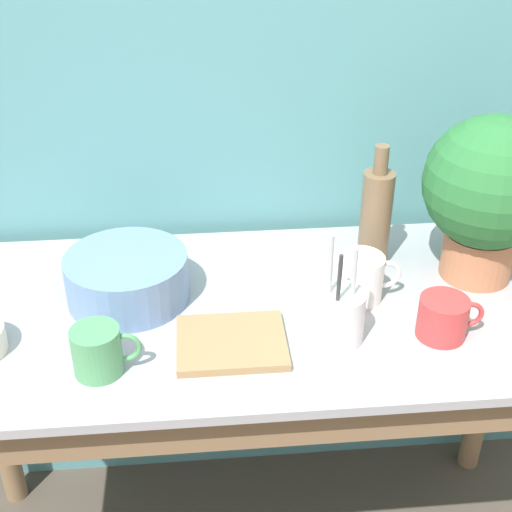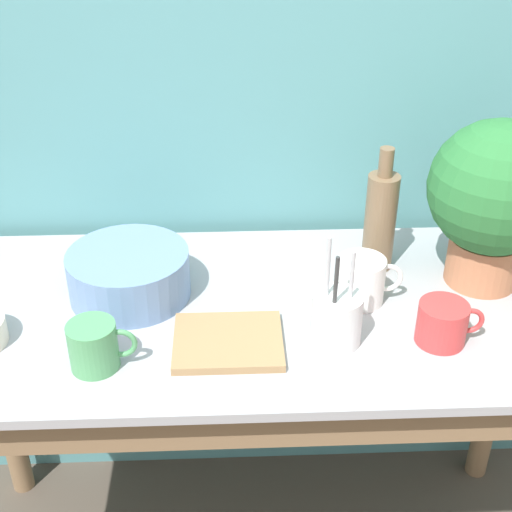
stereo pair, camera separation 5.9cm
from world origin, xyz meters
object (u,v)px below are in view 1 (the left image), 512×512
at_px(utensil_cup, 339,315).
at_px(tray_board, 231,342).
at_px(potted_plant, 490,190).
at_px(bowl_wash_large, 127,278).
at_px(mug_red, 444,318).
at_px(bottle_tall, 376,216).
at_px(mug_white, 361,277).
at_px(mug_green, 98,351).

height_order(utensil_cup, tray_board, utensil_cup).
relative_size(potted_plant, tray_board, 1.75).
xyz_separation_m(utensil_cup, tray_board, (-0.20, -0.00, -0.05)).
bearing_deg(bowl_wash_large, mug_red, -16.73).
xyz_separation_m(bottle_tall, mug_white, (-0.06, -0.13, -0.07)).
bearing_deg(bowl_wash_large, bottle_tall, 9.62).
distance_m(mug_green, mug_red, 0.65).
xyz_separation_m(bottle_tall, utensil_cup, (-0.13, -0.27, -0.06)).
bearing_deg(mug_white, potted_plant, 13.49).
height_order(bowl_wash_large, mug_white, bowl_wash_large).
bearing_deg(mug_white, utensil_cup, -118.05).
height_order(potted_plant, bottle_tall, potted_plant).
height_order(mug_green, mug_red, mug_green).
height_order(bowl_wash_large, mug_red, bowl_wash_large).
xyz_separation_m(potted_plant, mug_red, (-0.14, -0.21, -0.16)).
height_order(potted_plant, utensil_cup, potted_plant).
distance_m(bottle_tall, mug_green, 0.66).
height_order(bowl_wash_large, utensil_cup, utensil_cup).
bearing_deg(tray_board, mug_green, -168.25).
relative_size(bowl_wash_large, mug_white, 1.85).
distance_m(potted_plant, utensil_cup, 0.42).
xyz_separation_m(potted_plant, bottle_tall, (-0.21, 0.07, -0.09)).
height_order(bowl_wash_large, bottle_tall, bottle_tall).
xyz_separation_m(mug_red, mug_white, (-0.13, 0.14, 0.01)).
bearing_deg(potted_plant, bottle_tall, 162.28).
height_order(bottle_tall, mug_green, bottle_tall).
distance_m(utensil_cup, tray_board, 0.21).
relative_size(bottle_tall, mug_green, 2.27).
bearing_deg(utensil_cup, potted_plant, 30.04).
bearing_deg(bottle_tall, potted_plant, -17.72).
height_order(potted_plant, tray_board, potted_plant).
distance_m(bowl_wash_large, mug_white, 0.48).
bearing_deg(potted_plant, mug_red, -124.23).
bearing_deg(potted_plant, mug_green, -162.21).
bearing_deg(tray_board, mug_red, -0.45).
height_order(bottle_tall, tray_board, bottle_tall).
relative_size(bottle_tall, mug_red, 2.20).
distance_m(potted_plant, mug_green, 0.84).
bearing_deg(tray_board, bowl_wash_large, 138.42).
bearing_deg(utensil_cup, mug_green, -172.98).
bearing_deg(bottle_tall, mug_white, -113.31).
distance_m(potted_plant, bowl_wash_large, 0.76).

